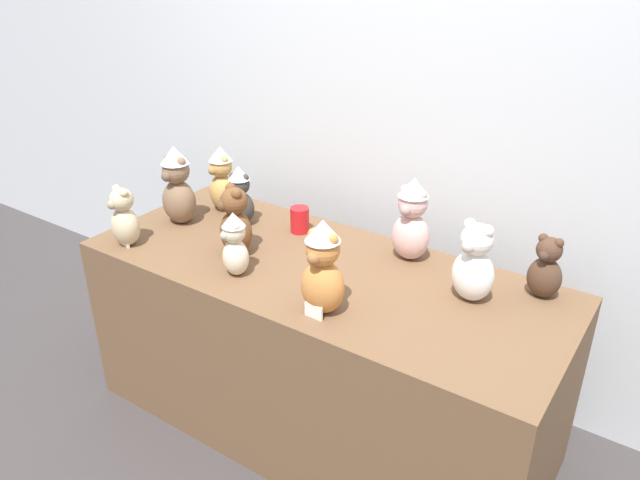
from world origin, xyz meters
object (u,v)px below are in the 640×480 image
Objects in this scene: display_table at (320,350)px; teddy_bear_chestnut at (235,222)px; teddy_bear_sand at (124,218)px; teddy_bear_cocoa at (546,269)px; teddy_bear_snow at (474,264)px; teddy_bear_cream at (235,245)px; teddy_bear_mocha at (177,186)px; teddy_bear_ginger at (323,268)px; teddy_bear_charcoal at (240,196)px; party_cup_red at (300,220)px; teddy_bear_honey at (222,179)px; teddy_bear_blush at (412,220)px.

teddy_bear_chestnut is at bearing -167.06° from display_table.
teddy_bear_cocoa is (1.52, 0.55, -0.01)m from teddy_bear_sand.
teddy_bear_snow is 0.86m from teddy_bear_cream.
teddy_bear_mocha is at bearing -160.88° from teddy_bear_snow.
teddy_bear_cream is (-0.24, -0.21, 0.50)m from display_table.
teddy_bear_sand is at bearing -151.97° from teddy_bear_cocoa.
display_table is 8.04× the size of teddy_bear_cocoa.
teddy_bear_snow is at bearing 44.37° from teddy_bear_ginger.
teddy_bear_snow is (0.90, 0.19, 0.00)m from teddy_bear_chestnut.
teddy_bear_charcoal reaches higher than teddy_bear_cocoa.
display_table is at bearing 3.43° from teddy_bear_mocha.
teddy_bear_chestnut is (-0.52, 0.16, -0.03)m from teddy_bear_ginger.
teddy_bear_ginger reaches higher than party_cup_red.
teddy_bear_ginger is at bearing -11.19° from teddy_bear_mocha.
teddy_bear_honey is at bearing 162.58° from display_table.
teddy_bear_sand is at bearing -160.31° from display_table.
teddy_bear_snow is (0.38, 0.35, -0.03)m from teddy_bear_ginger.
teddy_bear_snow is 0.85× the size of teddy_bear_mocha.
teddy_bear_ginger is at bearing 27.93° from teddy_bear_cream.
teddy_bear_chestnut is 0.95× the size of teddy_bear_honey.
teddy_bear_charcoal is at bearing 164.88° from display_table.
teddy_bear_cocoa is at bearing 57.95° from teddy_bear_cream.
teddy_bear_blush is at bearing 76.84° from teddy_bear_cream.
teddy_bear_charcoal is 0.90× the size of teddy_bear_snow.
teddy_bear_sand is 0.71m from party_cup_red.
teddy_bear_charcoal is 1.27m from teddy_bear_cocoa.
teddy_bear_mocha is (-0.91, 0.24, 0.00)m from teddy_bear_ginger.
teddy_bear_cream is at bearing -87.96° from party_cup_red.
teddy_bear_ginger is 1.15× the size of teddy_bear_snow.
teddy_bear_cream is at bearing -130.11° from teddy_bear_blush.
party_cup_red is at bearing -168.62° from teddy_bear_cocoa.
teddy_bear_cream is (0.53, 0.06, 0.01)m from teddy_bear_sand.
party_cup_red is (-0.49, -0.05, -0.11)m from teddy_bear_blush.
teddy_bear_blush is (0.24, 0.26, 0.55)m from display_table.
teddy_bear_blush is 1.34× the size of teddy_bear_cream.
teddy_bear_charcoal is at bearing -162.52° from party_cup_red.
teddy_bear_blush is 0.35m from teddy_bear_snow.
teddy_bear_cocoa is at bearing 19.74° from display_table.
teddy_bear_chestnut reaches higher than party_cup_red.
teddy_bear_blush is at bearing 60.34° from teddy_bear_chestnut.
teddy_bear_snow reaches higher than teddy_bear_charcoal.
teddy_bear_chestnut is 0.44m from teddy_bear_honey.
party_cup_red is at bearing 102.38° from teddy_bear_chestnut.
display_table is at bearing 73.67° from teddy_bear_cream.
display_table is at bearing -127.33° from teddy_bear_blush.
party_cup_red is at bearing 134.54° from teddy_bear_ginger.
teddy_bear_charcoal is at bearing -165.61° from teddy_bear_cocoa.
teddy_bear_blush reaches higher than teddy_bear_cocoa.
teddy_bear_chestnut is 1.16m from teddy_bear_cocoa.
teddy_bear_mocha is at bearing -156.37° from party_cup_red.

